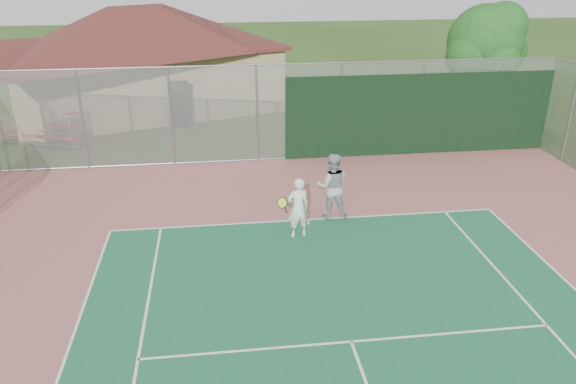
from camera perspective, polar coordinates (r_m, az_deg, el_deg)
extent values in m
cylinder|color=gray|center=(20.60, -20.15, 6.84)|extent=(0.08, 0.08, 3.50)
cylinder|color=gray|center=(20.14, -11.76, 7.43)|extent=(0.08, 0.08, 3.50)
cylinder|color=gray|center=(20.12, -3.15, 7.88)|extent=(0.08, 0.08, 3.50)
cylinder|color=gray|center=(20.55, 5.31, 8.14)|extent=(0.08, 0.08, 3.50)
cylinder|color=gray|center=(21.39, 13.26, 8.23)|extent=(0.08, 0.08, 3.50)
cylinder|color=gray|center=(22.60, 20.49, 8.17)|extent=(0.08, 0.08, 3.50)
cylinder|color=gray|center=(23.59, 24.86, 8.08)|extent=(0.08, 0.08, 3.50)
cylinder|color=gray|center=(19.82, -0.31, 12.87)|extent=(20.00, 0.05, 0.05)
cylinder|color=gray|center=(20.73, -0.28, 3.45)|extent=(20.00, 0.05, 0.05)
cube|color=#999EA0|center=(20.22, -0.29, 7.98)|extent=(20.00, 0.02, 3.50)
cube|color=black|center=(21.40, 13.26, 7.68)|extent=(10.00, 0.04, 3.00)
cylinder|color=gray|center=(22.37, 26.78, 6.99)|extent=(0.08, 0.08, 3.50)
cube|color=tan|center=(28.67, -14.60, 11.27)|extent=(13.55, 11.10, 2.92)
cube|color=maroon|center=(28.41, -14.91, 14.24)|extent=(14.17, 11.72, 0.18)
pyramid|color=maroon|center=(28.21, -15.28, 17.64)|extent=(14.91, 12.21, 1.75)
cube|color=black|center=(24.77, -10.96, 8.71)|extent=(0.88, 0.06, 2.04)
cube|color=#B13228|center=(24.18, -23.51, 5.18)|extent=(2.95, 1.39, 0.05)
cube|color=#B2B5BA|center=(24.00, -23.59, 4.52)|extent=(2.94, 1.36, 0.04)
cube|color=#B13228|center=(24.60, -23.32, 6.37)|extent=(2.95, 1.39, 0.05)
cube|color=#B2B5BA|center=(24.42, -23.39, 5.74)|extent=(2.94, 1.36, 0.04)
cube|color=#B13228|center=(25.03, -23.14, 7.53)|extent=(2.95, 1.39, 0.05)
cube|color=#B2B5BA|center=(24.84, -23.20, 6.92)|extent=(2.94, 1.36, 0.04)
cube|color=#B2B5BA|center=(25.07, -26.41, 5.76)|extent=(0.73, 1.73, 1.12)
cube|color=#B2B5BA|center=(24.28, -20.02, 6.29)|extent=(0.73, 1.73, 1.12)
cylinder|color=#3C2815|center=(26.12, 18.76, 9.47)|extent=(0.35, 0.35, 2.76)
sphere|color=#184C17|center=(25.73, 19.39, 14.14)|extent=(3.15, 3.15, 3.15)
sphere|color=#184C17|center=(26.45, 20.77, 13.31)|extent=(2.17, 2.17, 2.17)
sphere|color=#184C17|center=(25.12, 17.97, 12.98)|extent=(1.97, 1.97, 1.97)
sphere|color=#184C17|center=(25.13, 20.50, 12.42)|extent=(1.77, 1.77, 1.77)
sphere|color=#184C17|center=(26.34, 17.99, 14.07)|extent=(1.97, 1.97, 1.97)
sphere|color=#184C17|center=(25.74, 21.02, 15.49)|extent=(1.97, 1.97, 1.97)
imported|color=silver|center=(14.84, 1.04, -1.67)|extent=(0.68, 0.52, 1.67)
imported|color=#A0A2A5|center=(15.88, 4.50, 0.53)|extent=(1.03, 0.85, 1.94)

